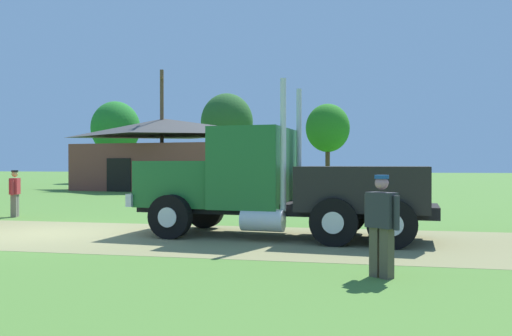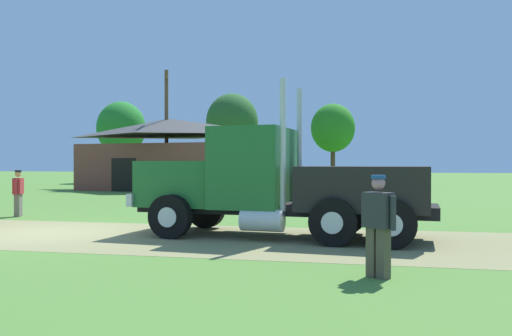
{
  "view_description": "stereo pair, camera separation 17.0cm",
  "coord_description": "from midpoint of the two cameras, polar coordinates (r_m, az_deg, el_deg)",
  "views": [
    {
      "loc": [
        8.1,
        -12.16,
        1.82
      ],
      "look_at": [
        5.57,
        0.44,
        1.72
      ],
      "focal_mm": 36.42,
      "sensor_mm": 36.0,
      "label": 1
    },
    {
      "loc": [
        8.27,
        -12.13,
        1.82
      ],
      "look_at": [
        5.57,
        0.44,
        1.72
      ],
      "focal_mm": 36.42,
      "sensor_mm": 36.0,
      "label": 2
    }
  ],
  "objects": [
    {
      "name": "ground_plane",
      "position": [
        14.76,
        -21.85,
        -6.68
      ],
      "size": [
        200.0,
        200.0,
        0.0
      ],
      "primitive_type": "plane",
      "color": "#4E7C31"
    },
    {
      "name": "tree_left",
      "position": [
        52.65,
        -14.49,
        4.24
      ],
      "size": [
        4.73,
        4.73,
        7.94
      ],
      "color": "#513823",
      "rests_on": "ground_plane"
    },
    {
      "name": "utility_pole_far",
      "position": [
        36.8,
        -9.67,
        4.52
      ],
      "size": [
        0.9,
        2.11,
        8.37
      ],
      "color": "brown",
      "rests_on": "ground_plane"
    },
    {
      "name": "tree_right",
      "position": [
        50.37,
        8.54,
        4.35
      ],
      "size": [
        4.21,
        4.21,
        7.59
      ],
      "color": "#513823",
      "rests_on": "ground_plane"
    },
    {
      "name": "truck_foreground_white",
      "position": [
        13.0,
        2.66,
        -1.94
      ],
      "size": [
        7.63,
        3.11,
        3.81
      ],
      "color": "black",
      "rests_on": "ground_plane"
    },
    {
      "name": "tree_mid",
      "position": [
        52.01,
        -2.55,
        5.03
      ],
      "size": [
        5.2,
        5.2,
        8.86
      ],
      "color": "#513823",
      "rests_on": "ground_plane"
    },
    {
      "name": "visitor_walking_mid",
      "position": [
        8.58,
        13.84,
        -5.76
      ],
      "size": [
        0.54,
        0.49,
        1.65
      ],
      "color": "#2D2D33",
      "rests_on": "ground_plane"
    },
    {
      "name": "shed_building",
      "position": [
        36.94,
        -9.48,
        1.37
      ],
      "size": [
        12.49,
        7.57,
        5.0
      ],
      "color": "brown",
      "rests_on": "ground_plane"
    },
    {
      "name": "dirt_track",
      "position": [
        14.76,
        -21.85,
        -6.66
      ],
      "size": [
        120.0,
        5.18,
        0.01
      ],
      "primitive_type": "cube",
      "color": "#858153",
      "rests_on": "ground_plane"
    },
    {
      "name": "visitor_far_side",
      "position": [
        19.7,
        -24.44,
        -2.38
      ],
      "size": [
        0.38,
        0.59,
        1.61
      ],
      "color": "#B22D33",
      "rests_on": "ground_plane"
    }
  ]
}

